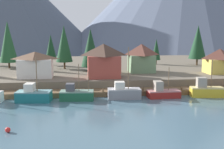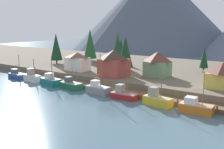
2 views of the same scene
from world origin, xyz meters
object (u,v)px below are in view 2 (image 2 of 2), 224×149
at_px(fishing_boat_orange, 195,107).
at_px(fishing_boat_yellow, 157,100).
at_px(house_yellow, 223,75).
at_px(house_green, 158,64).
at_px(fishing_boat_white, 32,77).
at_px(house_red, 114,63).
at_px(fishing_boat_red, 123,94).
at_px(conifer_near_left, 125,52).
at_px(conifer_centre, 204,57).
at_px(conifer_far_left, 56,47).
at_px(conifer_back_left, 90,44).
at_px(fishing_boat_green, 71,85).
at_px(conifer_mid_right, 118,47).
at_px(conifer_mid_left, 121,49).
at_px(fishing_boat_grey, 98,89).
at_px(fishing_boat_blue, 17,75).
at_px(fishing_boat_teal, 51,81).
at_px(house_white, 77,61).
at_px(conifer_back_right, 90,48).

bearing_deg(fishing_boat_orange, fishing_boat_yellow, 176.13).
relative_size(house_yellow, house_green, 0.97).
relative_size(fishing_boat_white, house_red, 0.93).
relative_size(fishing_boat_white, fishing_boat_red, 1.10).
distance_m(conifer_near_left, conifer_centre, 24.01).
bearing_deg(fishing_boat_red, conifer_far_left, 155.03).
distance_m(fishing_boat_yellow, conifer_far_left, 55.65).
bearing_deg(conifer_back_left, fishing_boat_green, -56.90).
bearing_deg(conifer_mid_right, conifer_near_left, -37.51).
bearing_deg(conifer_near_left, fishing_boat_yellow, -42.61).
bearing_deg(fishing_boat_white, conifer_mid_left, 82.31).
bearing_deg(conifer_far_left, fishing_boat_grey, -27.23).
xyz_separation_m(fishing_boat_blue, conifer_mid_left, (16.78, 33.56, 6.99)).
distance_m(fishing_boat_teal, house_yellow, 44.99).
bearing_deg(fishing_boat_yellow, fishing_boat_green, -172.18).
distance_m(fishing_boat_green, conifer_near_left, 21.86).
bearing_deg(conifer_far_left, fishing_boat_yellow, -19.57).
bearing_deg(fishing_boat_orange, house_green, 131.03).
relative_size(fishing_boat_green, fishing_boat_orange, 0.88).
bearing_deg(conifer_back_left, fishing_boat_white, -86.14).
height_order(conifer_near_left, conifer_back_left, conifer_back_left).
distance_m(house_yellow, conifer_mid_right, 40.08).
xyz_separation_m(house_red, house_green, (10.05, 6.86, -0.24)).
height_order(fishing_boat_teal, conifer_mid_right, conifer_mid_right).
bearing_deg(fishing_boat_red, conifer_mid_left, 124.19).
distance_m(conifer_near_left, conifer_far_left, 30.02).
relative_size(fishing_boat_yellow, house_red, 0.99).
bearing_deg(house_green, fishing_boat_grey, -112.02).
bearing_deg(fishing_boat_blue, house_yellow, 15.08).
xyz_separation_m(fishing_boat_white, fishing_boat_green, (16.75, 0.01, -0.21)).
distance_m(fishing_boat_green, fishing_boat_orange, 33.77).
relative_size(fishing_boat_yellow, house_green, 1.05).
height_order(conifer_centre, conifer_far_left, conifer_far_left).
bearing_deg(fishing_boat_grey, fishing_boat_white, -177.78).
relative_size(fishing_boat_teal, conifer_centre, 1.05).
bearing_deg(fishing_boat_white, conifer_far_left, 125.06).
bearing_deg(conifer_centre, conifer_mid_right, -164.98).
distance_m(house_yellow, conifer_near_left, 32.02).
height_order(fishing_boat_white, house_yellow, house_yellow).
height_order(fishing_boat_teal, house_yellow, house_yellow).
bearing_deg(conifer_mid_right, fishing_boat_grey, -63.79).
bearing_deg(fishing_boat_red, house_white, 153.84).
relative_size(fishing_boat_blue, house_red, 1.02).
distance_m(fishing_boat_orange, conifer_near_left, 37.13).
height_order(house_white, conifer_mid_right, conifer_mid_right).
bearing_deg(fishing_boat_yellow, conifer_near_left, 145.16).
relative_size(house_green, conifer_mid_left, 0.77).
bearing_deg(conifer_back_left, house_red, -35.79).
xyz_separation_m(fishing_boat_red, conifer_back_right, (-40.90, 34.46, 6.53)).
height_order(conifer_near_left, conifer_far_left, conifer_far_left).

